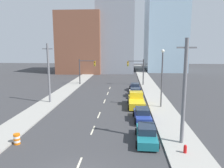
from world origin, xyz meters
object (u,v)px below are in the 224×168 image
object	(u,v)px
utility_pole_right_near	(184,92)
sedan_white	(135,93)
street_lamp	(162,74)
sedan_navy	(135,87)
sedan_blue	(142,115)
utility_pole_left_mid	(49,73)
pickup_truck_yellow	(136,101)
traffic_signal_left	(84,68)
traffic_barrel	(17,139)
sedan_teal	(146,134)
traffic_signal_right	(139,69)
fire_hydrant	(185,150)

from	to	relation	value
utility_pole_right_near	sedan_white	xyz separation A→B (m)	(-3.40, 18.51, -4.08)
street_lamp	sedan_navy	xyz separation A→B (m)	(-3.18, 12.11, -4.07)
sedan_blue	sedan_navy	bearing A→B (deg)	88.53
utility_pole_left_mid	sedan_navy	size ratio (longest dim) A/B	2.10
utility_pole_left_mid	pickup_truck_yellow	xyz separation A→B (m)	(13.11, -1.02, -3.81)
traffic_signal_left	sedan_blue	distance (m)	26.33
traffic_barrel	street_lamp	distance (m)	19.68
sedan_teal	pickup_truck_yellow	xyz separation A→B (m)	(-0.41, 11.87, 0.14)
traffic_signal_right	sedan_teal	bearing A→B (deg)	-91.56
utility_pole_right_near	sedan_navy	size ratio (longest dim) A/B	2.16
sedan_blue	sedan_white	world-z (taller)	sedan_white
sedan_white	sedan_navy	world-z (taller)	sedan_white
utility_pole_right_near	fire_hydrant	xyz separation A→B (m)	(-0.19, -1.93, -4.33)
traffic_signal_left	sedan_white	distance (m)	16.00
sedan_navy	fire_hydrant	bearing A→B (deg)	-85.39
traffic_signal_right	pickup_truck_yellow	xyz separation A→B (m)	(-1.21, -17.47, -2.92)
pickup_truck_yellow	traffic_signal_right	bearing A→B (deg)	85.54
traffic_signal_right	utility_pole_right_near	distance (m)	29.85
sedan_teal	sedan_blue	xyz separation A→B (m)	(0.03, 5.78, -0.01)
utility_pole_right_near	sedan_white	bearing A→B (deg)	100.41
utility_pole_left_mid	pickup_truck_yellow	bearing A→B (deg)	-4.44
sedan_teal	traffic_barrel	bearing A→B (deg)	-171.59
traffic_signal_right	traffic_barrel	bearing A→B (deg)	-111.78
traffic_signal_right	sedan_navy	xyz separation A→B (m)	(-0.97, -5.98, -3.07)
utility_pole_right_near	utility_pole_left_mid	xyz separation A→B (m)	(-16.57, 13.30, -0.12)
traffic_signal_right	sedan_blue	xyz separation A→B (m)	(-0.77, -23.56, -3.07)
sedan_teal	sedan_white	bearing A→B (deg)	92.71
utility_pole_right_near	street_lamp	world-z (taller)	utility_pole_right_near
sedan_teal	sedan_blue	size ratio (longest dim) A/B	1.04
utility_pole_right_near	sedan_teal	distance (m)	5.09
utility_pole_left_mid	sedan_teal	world-z (taller)	utility_pole_left_mid
traffic_signal_right	sedan_navy	distance (m)	6.79
utility_pole_right_near	pickup_truck_yellow	world-z (taller)	utility_pole_right_near
utility_pole_left_mid	traffic_barrel	distance (m)	14.99
pickup_truck_yellow	sedan_white	distance (m)	6.23
utility_pole_right_near	sedan_teal	world-z (taller)	utility_pole_right_near
street_lamp	sedan_navy	distance (m)	13.16
traffic_barrel	sedan_blue	xyz separation A→B (m)	(11.50, 7.15, 0.19)
traffic_signal_left	pickup_truck_yellow	xyz separation A→B (m)	(10.91, -17.47, -2.92)
sedan_blue	sedan_navy	distance (m)	17.58
traffic_barrel	traffic_signal_left	bearing A→B (deg)	89.73
utility_pole_left_mid	sedan_white	size ratio (longest dim) A/B	2.03
traffic_signal_right	traffic_barrel	world-z (taller)	traffic_signal_right
street_lamp	traffic_signal_right	bearing A→B (deg)	96.98
fire_hydrant	sedan_teal	bearing A→B (deg)	140.71
utility_pole_left_mid	sedan_blue	size ratio (longest dim) A/B	1.98
street_lamp	sedan_blue	world-z (taller)	street_lamp
utility_pole_right_near	sedan_navy	xyz separation A→B (m)	(-3.21, 23.76, -4.07)
traffic_barrel	sedan_teal	world-z (taller)	sedan_teal
fire_hydrant	sedan_blue	size ratio (longest dim) A/B	0.18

